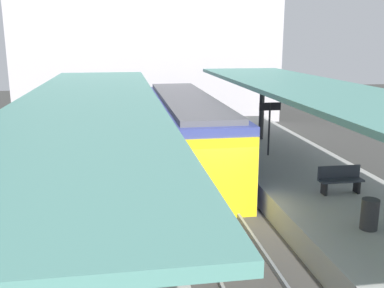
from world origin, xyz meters
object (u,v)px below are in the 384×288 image
at_px(commuter_train, 187,132).
at_px(litter_bin, 370,214).
at_px(passenger_near_bench, 26,239).
at_px(platform_sign, 270,117).
at_px(platform_bench, 340,179).

height_order(commuter_train, litter_bin, commuter_train).
relative_size(litter_bin, passenger_near_bench, 0.49).
xyz_separation_m(commuter_train, passenger_near_bench, (-4.80, -10.14, 0.12)).
bearing_deg(commuter_train, litter_bin, -70.05).
relative_size(platform_sign, passenger_near_bench, 1.35).
bearing_deg(platform_bench, platform_sign, 98.47).
bearing_deg(platform_sign, litter_bin, -88.87).
relative_size(platform_sign, litter_bin, 2.76).
bearing_deg(platform_sign, commuter_train, 151.87).
relative_size(commuter_train, passenger_near_bench, 7.40).
distance_m(platform_bench, passenger_near_bench, 9.42).
bearing_deg(passenger_near_bench, commuter_train, 64.68).
xyz_separation_m(platform_sign, passenger_near_bench, (-7.96, -8.45, -0.77)).
bearing_deg(passenger_near_bench, platform_bench, 22.99).
height_order(commuter_train, platform_bench, commuter_train).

